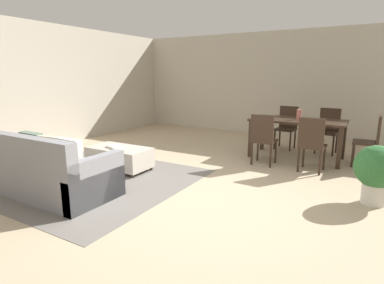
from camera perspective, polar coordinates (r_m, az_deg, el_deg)
The scene contains 15 objects.
ground_plane at distance 4.15m, azimuth 1.56°, elevation -10.41°, with size 10.80×10.80×0.00m, color tan.
wall_back at distance 8.57m, azimuth 18.21°, elevation 9.96°, with size 9.00×0.12×2.70m, color #BCB2A0.
wall_left at distance 7.43m, azimuth -28.66°, elevation 8.84°, with size 0.12×11.00×2.70m, color #BCB2A0.
area_rug at distance 5.15m, azimuth -18.22°, elevation -6.44°, with size 3.00×2.80×0.01m, color slate.
couch at distance 4.70m, azimuth -25.07°, elevation -4.97°, with size 1.93×0.89×0.86m.
ottoman_table at distance 5.47m, azimuth -13.08°, elevation -2.65°, with size 1.07×0.57×0.39m.
dining_table at distance 6.31m, azimuth 18.72°, elevation 3.08°, with size 1.71×0.86×0.76m.
dining_chair_near_left at distance 5.66m, azimuth 12.87°, elevation 0.94°, with size 0.40×0.40×0.92m.
dining_chair_near_right at distance 5.47m, azimuth 21.01°, elevation 0.04°, with size 0.42×0.42×0.92m.
dining_chair_far_left at distance 7.16m, azimuth 16.93°, elevation 3.03°, with size 0.42×0.42×0.92m.
dining_chair_far_right at distance 7.02m, azimuth 23.60°, elevation 2.36°, with size 0.43×0.43×0.92m.
dining_chair_head_east at distance 6.25m, azimuth 29.93°, elevation 0.64°, with size 0.40×0.40×0.92m.
vase_centerpiece at distance 6.26m, azimuth 18.96°, elevation 4.77°, with size 0.09×0.09×0.19m, color #B26659.
book_on_ottoman at distance 5.43m, azimuth -13.90°, elevation -0.83°, with size 0.26×0.20×0.03m, color silver.
potted_plant at distance 4.49m, azimuth 30.63°, elevation -4.43°, with size 0.53×0.53×0.75m.
Camera 1 is at (1.84, -3.36, 1.60)m, focal length 29.22 mm.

